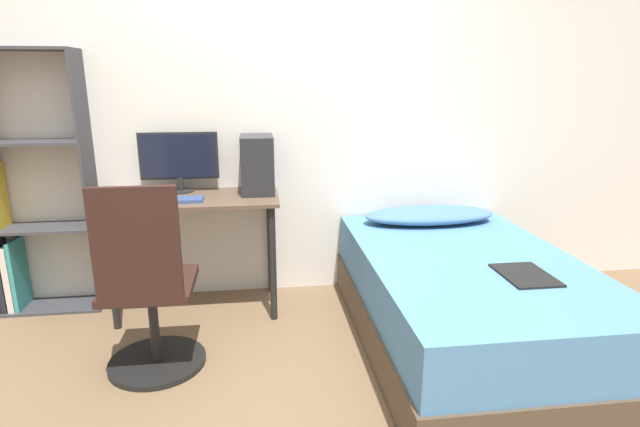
% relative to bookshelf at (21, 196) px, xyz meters
% --- Properties ---
extents(ground_plane, '(14.00, 14.00, 0.00)m').
position_rel_bookshelf_xyz_m(ground_plane, '(1.61, -1.29, -0.77)').
color(ground_plane, brown).
extents(wall_back, '(8.00, 0.05, 2.50)m').
position_rel_bookshelf_xyz_m(wall_back, '(1.61, 0.15, 0.48)').
color(wall_back, silver).
rests_on(wall_back, ground_plane).
extents(desk, '(1.07, 0.54, 0.77)m').
position_rel_bookshelf_xyz_m(desk, '(1.08, -0.14, -0.14)').
color(desk, brown).
rests_on(desk, ground_plane).
extents(bookshelf, '(0.65, 0.26, 1.67)m').
position_rel_bookshelf_xyz_m(bookshelf, '(0.00, 0.00, 0.00)').
color(bookshelf, '#38383D').
rests_on(bookshelf, ground_plane).
extents(office_chair, '(0.51, 0.51, 1.03)m').
position_rel_bookshelf_xyz_m(office_chair, '(0.92, -0.87, -0.37)').
color(office_chair, black).
rests_on(office_chair, ground_plane).
extents(bed, '(1.18, 1.87, 0.54)m').
position_rel_bookshelf_xyz_m(bed, '(2.65, -0.81, -0.51)').
color(bed, '#4C3D2D').
rests_on(bed, ground_plane).
extents(pillow, '(0.90, 0.36, 0.11)m').
position_rel_bookshelf_xyz_m(pillow, '(2.65, -0.13, -0.18)').
color(pillow, teal).
rests_on(pillow, bed).
extents(magazine, '(0.24, 0.32, 0.01)m').
position_rel_bookshelf_xyz_m(magazine, '(2.81, -1.12, -0.23)').
color(magazine, black).
rests_on(magazine, bed).
extents(monitor, '(0.51, 0.17, 0.39)m').
position_rel_bookshelf_xyz_m(monitor, '(0.99, 0.03, 0.21)').
color(monitor, black).
rests_on(monitor, desk).
extents(keyboard, '(0.35, 0.14, 0.02)m').
position_rel_bookshelf_xyz_m(keyboard, '(0.98, -0.25, 0.00)').
color(keyboard, '#33477A').
rests_on(keyboard, desk).
extents(pc_tower, '(0.21, 0.32, 0.37)m').
position_rel_bookshelf_xyz_m(pc_tower, '(1.49, -0.05, 0.18)').
color(pc_tower, '#232328').
rests_on(pc_tower, desk).
extents(phone, '(0.07, 0.14, 0.01)m').
position_rel_bookshelf_xyz_m(phone, '(0.63, -0.05, -0.00)').
color(phone, '#B7B7BC').
rests_on(phone, desk).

